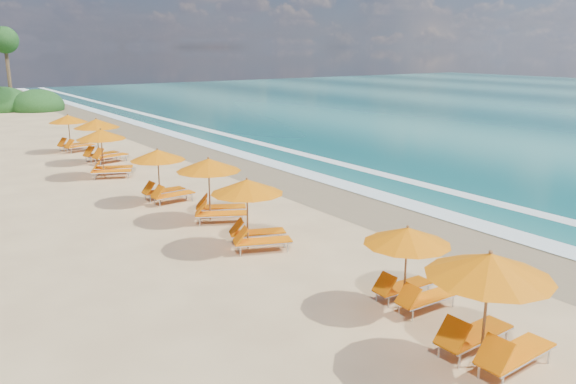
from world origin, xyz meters
name	(u,v)px	position (x,y,z in m)	size (l,w,h in m)	color
ground	(288,225)	(0.00, 0.00, 0.00)	(160.00, 160.00, 0.00)	#D8B47F
wet_sand	(371,207)	(4.00, 0.00, 0.01)	(4.00, 160.00, 0.01)	#8A7952
surf_foam	(419,197)	(6.70, 0.00, 0.03)	(4.00, 160.00, 0.01)	white
station_2	(492,301)	(-1.98, -9.75, 1.37)	(2.68, 2.48, 2.45)	olive
station_3	(411,261)	(-1.32, -7.03, 1.17)	(2.30, 2.13, 2.10)	olive
station_4	(253,209)	(-2.25, -1.34, 1.28)	(2.95, 2.91, 2.28)	olive
station_5	(214,185)	(-1.85, 1.99, 1.32)	(3.13, 3.13, 2.35)	olive
station_6	(163,172)	(-2.37, 5.44, 1.25)	(2.49, 2.32, 2.23)	olive
station_7	(106,150)	(-2.79, 11.33, 1.33)	(3.11, 3.09, 2.38)	olive
station_8	(101,137)	(-1.90, 15.06, 1.38)	(3.03, 2.92, 2.46)	olive
station_9	(72,130)	(-2.29, 19.43, 1.27)	(2.80, 2.70, 2.28)	olive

